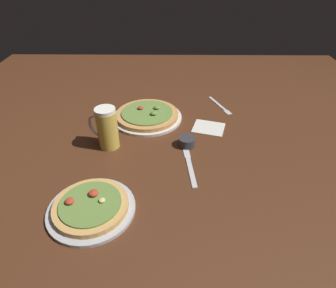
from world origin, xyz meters
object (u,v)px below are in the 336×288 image
(pizza_plate_near, at_px, (91,207))
(beer_mug_dark, at_px, (106,128))
(pizza_plate_far, at_px, (147,115))
(napkin_folded, at_px, (209,127))
(ramekin_sauce, at_px, (187,142))
(fork_left, at_px, (220,105))
(knife_right, at_px, (190,166))

(pizza_plate_near, xyz_separation_m, beer_mug_dark, (-0.01, 0.35, 0.07))
(pizza_plate_far, height_order, napkin_folded, pizza_plate_far)
(ramekin_sauce, bearing_deg, beer_mug_dark, -179.38)
(ramekin_sauce, height_order, fork_left, ramekin_sauce)
(fork_left, bearing_deg, ramekin_sauce, -117.91)
(beer_mug_dark, xyz_separation_m, knife_right, (0.33, -0.13, -0.08))
(pizza_plate_near, xyz_separation_m, pizza_plate_far, (0.13, 0.58, 0.00))
(pizza_plate_far, xyz_separation_m, napkin_folded, (0.28, -0.09, -0.01))
(ramekin_sauce, relative_size, napkin_folded, 0.51)
(pizza_plate_near, distance_m, pizza_plate_far, 0.59)
(beer_mug_dark, bearing_deg, pizza_plate_far, 57.43)
(pizza_plate_near, height_order, knife_right, pizza_plate_near)
(pizza_plate_near, relative_size, napkin_folded, 2.00)
(ramekin_sauce, distance_m, fork_left, 0.40)
(beer_mug_dark, xyz_separation_m, fork_left, (0.51, 0.36, -0.08))
(beer_mug_dark, relative_size, fork_left, 0.87)
(fork_left, bearing_deg, pizza_plate_near, -125.17)
(napkin_folded, relative_size, fork_left, 0.69)
(ramekin_sauce, xyz_separation_m, knife_right, (0.01, -0.14, -0.02))
(ramekin_sauce, distance_m, napkin_folded, 0.17)
(fork_left, bearing_deg, pizza_plate_far, -160.02)
(pizza_plate_near, relative_size, ramekin_sauce, 3.95)
(beer_mug_dark, bearing_deg, ramekin_sauce, 0.62)
(beer_mug_dark, bearing_deg, napkin_folded, 18.14)
(pizza_plate_near, bearing_deg, knife_right, 34.38)
(pizza_plate_far, distance_m, ramekin_sauce, 0.28)
(pizza_plate_far, relative_size, napkin_folded, 2.40)
(fork_left, bearing_deg, napkin_folded, -110.60)
(napkin_folded, distance_m, fork_left, 0.23)
(fork_left, height_order, knife_right, same)
(pizza_plate_far, distance_m, beer_mug_dark, 0.28)
(ramekin_sauce, distance_m, knife_right, 0.14)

